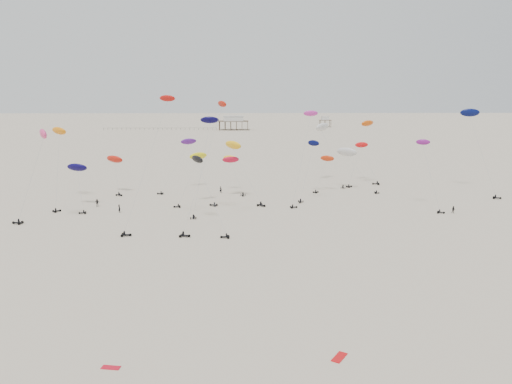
{
  "coord_description": "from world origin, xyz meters",
  "views": [
    {
      "loc": [
        -2.14,
        -6.29,
        25.77
      ],
      "look_at": [
        0.0,
        88.0,
        7.0
      ],
      "focal_mm": 35.0,
      "sensor_mm": 36.0,
      "label": 1
    }
  ],
  "objects_px": {
    "pavilion_small": "(325,122)",
    "rig_4": "(115,163)",
    "pavilion_main": "(234,124)",
    "rig_9": "(204,177)",
    "rig_0": "(233,167)",
    "spectator_0": "(120,213)"
  },
  "relations": [
    {
      "from": "pavilion_main",
      "to": "rig_0",
      "type": "height_order",
      "value": "rig_0"
    },
    {
      "from": "pavilion_main",
      "to": "rig_9",
      "type": "distance_m",
      "value": 259.64
    },
    {
      "from": "rig_9",
      "to": "spectator_0",
      "type": "distance_m",
      "value": 24.08
    },
    {
      "from": "pavilion_small",
      "to": "rig_4",
      "type": "distance_m",
      "value": 274.01
    },
    {
      "from": "rig_9",
      "to": "pavilion_small",
      "type": "bearing_deg",
      "value": -14.44
    },
    {
      "from": "pavilion_small",
      "to": "spectator_0",
      "type": "xyz_separation_m",
      "value": [
        -89.7,
        -279.24,
        -3.49
      ]
    },
    {
      "from": "pavilion_main",
      "to": "rig_9",
      "type": "relative_size",
      "value": 1.14
    },
    {
      "from": "pavilion_small",
      "to": "spectator_0",
      "type": "height_order",
      "value": "pavilion_small"
    },
    {
      "from": "pavilion_main",
      "to": "rig_4",
      "type": "xyz_separation_m",
      "value": [
        -25.96,
        -226.62,
        3.52
      ]
    },
    {
      "from": "pavilion_main",
      "to": "rig_0",
      "type": "bearing_deg",
      "value": -88.77
    },
    {
      "from": "pavilion_small",
      "to": "rig_9",
      "type": "xyz_separation_m",
      "value": [
        -70.21,
        -289.59,
        6.16
      ]
    },
    {
      "from": "rig_0",
      "to": "rig_4",
      "type": "xyz_separation_m",
      "value": [
        -30.81,
        -0.6,
        1.27
      ]
    },
    {
      "from": "pavilion_main",
      "to": "pavilion_small",
      "type": "height_order",
      "value": "pavilion_main"
    },
    {
      "from": "pavilion_main",
      "to": "spectator_0",
      "type": "distance_m",
      "value": 250.05
    },
    {
      "from": "pavilion_small",
      "to": "rig_4",
      "type": "height_order",
      "value": "rig_4"
    },
    {
      "from": "pavilion_small",
      "to": "rig_0",
      "type": "height_order",
      "value": "rig_0"
    },
    {
      "from": "rig_9",
      "to": "spectator_0",
      "type": "xyz_separation_m",
      "value": [
        -19.49,
        10.35,
        -9.65
      ]
    },
    {
      "from": "spectator_0",
      "to": "rig_4",
      "type": "bearing_deg",
      "value": -25.87
    },
    {
      "from": "pavilion_main",
      "to": "rig_0",
      "type": "relative_size",
      "value": 1.82
    },
    {
      "from": "pavilion_main",
      "to": "pavilion_small",
      "type": "xyz_separation_m",
      "value": [
        70.0,
        30.0,
        -0.74
      ]
    },
    {
      "from": "pavilion_main",
      "to": "pavilion_small",
      "type": "bearing_deg",
      "value": 23.2
    },
    {
      "from": "pavilion_small",
      "to": "rig_4",
      "type": "relative_size",
      "value": 0.87
    }
  ]
}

